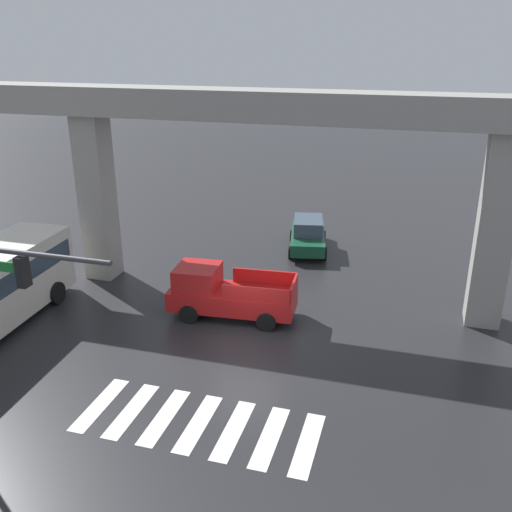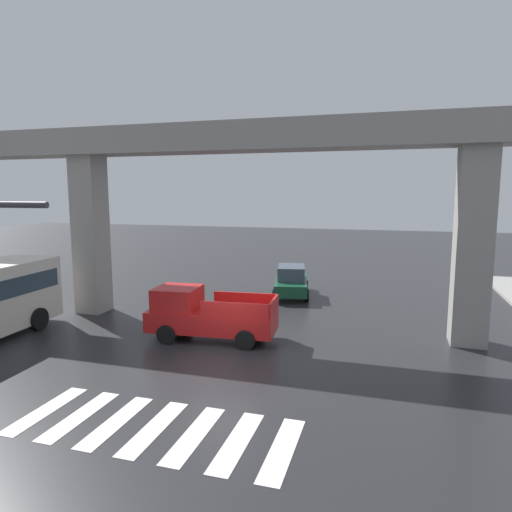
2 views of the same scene
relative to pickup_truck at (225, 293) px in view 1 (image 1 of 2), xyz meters
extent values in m
plane|color=#232326|center=(1.53, -2.20, -0.99)|extent=(120.00, 120.00, 0.00)
cube|color=silver|center=(-1.77, -6.87, -0.98)|extent=(0.55, 2.80, 0.01)
cube|color=silver|center=(-0.67, -6.87, -0.98)|extent=(0.55, 2.80, 0.01)
cube|color=silver|center=(0.43, -6.87, -0.98)|extent=(0.55, 2.80, 0.01)
cube|color=silver|center=(1.53, -6.87, -0.98)|extent=(0.55, 2.80, 0.01)
cube|color=silver|center=(2.63, -6.87, -0.98)|extent=(0.55, 2.80, 0.01)
cube|color=silver|center=(3.73, -6.87, -0.98)|extent=(0.55, 2.80, 0.01)
cube|color=silver|center=(4.83, -6.87, -0.98)|extent=(0.55, 2.80, 0.01)
cube|color=gray|center=(1.53, 2.40, 7.22)|extent=(56.01, 1.91, 1.20)
cube|color=gray|center=(-7.00, 2.40, 2.81)|extent=(1.30, 1.30, 7.61)
cube|color=gray|center=(10.05, 2.40, 2.81)|extent=(1.30, 1.30, 7.61)
cube|color=red|center=(0.30, 0.02, -0.21)|extent=(5.23, 2.30, 0.80)
cube|color=red|center=(-1.15, -0.09, 0.64)|extent=(1.83, 1.88, 0.90)
cube|color=#3F5160|center=(-1.61, -0.13, 0.64)|extent=(0.23, 1.67, 0.77)
cube|color=red|center=(1.51, -0.76, 0.49)|extent=(2.65, 0.31, 0.60)
cube|color=red|center=(1.37, 0.99, 0.49)|extent=(2.65, 0.31, 0.60)
cube|color=red|center=(2.79, 0.22, 0.49)|extent=(0.24, 1.75, 0.60)
cylinder|color=black|center=(-1.21, -1.00, -0.61)|extent=(0.78, 0.34, 0.76)
cylinder|color=black|center=(-1.35, 0.80, -0.61)|extent=(0.78, 0.34, 0.76)
cylinder|color=black|center=(1.95, -0.75, -0.61)|extent=(0.78, 0.34, 0.76)
cylinder|color=black|center=(1.80, 1.05, -0.61)|extent=(0.78, 0.34, 0.76)
cube|color=#2D3D4C|center=(-8.67, 0.57, 0.99)|extent=(2.25, 0.19, 1.49)
cylinder|color=black|center=(-9.82, -1.07, -0.51)|extent=(0.40, 0.98, 0.96)
cylinder|color=black|center=(-7.37, -0.95, -0.51)|extent=(0.40, 0.98, 0.96)
cube|color=#14472D|center=(1.70, 8.54, -0.35)|extent=(2.56, 4.56, 0.64)
cube|color=#384756|center=(1.68, 8.64, 0.35)|extent=(1.90, 2.48, 0.76)
cylinder|color=black|center=(2.80, 7.40, -0.67)|extent=(0.36, 0.67, 0.64)
cylinder|color=black|center=(1.11, 7.07, -0.67)|extent=(0.36, 0.67, 0.64)
cylinder|color=black|center=(2.29, 10.02, -0.67)|extent=(0.36, 0.67, 0.64)
cylinder|color=black|center=(0.60, 9.68, -0.67)|extent=(0.36, 0.67, 0.64)
cylinder|color=#38383D|center=(-3.08, -8.48, 4.61)|extent=(6.40, 0.14, 0.14)
cube|color=black|center=(-2.48, -8.48, 4.09)|extent=(0.24, 0.32, 0.84)
sphere|color=red|center=(-2.48, -8.48, 4.35)|extent=(0.17, 0.17, 0.17)
camera|label=1|loc=(7.06, -19.68, 9.72)|focal=39.68mm
camera|label=2|loc=(6.99, -16.27, 4.86)|focal=31.59mm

